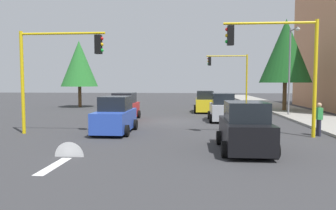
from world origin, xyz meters
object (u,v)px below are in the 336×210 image
Objects in this scene: traffic_signal_near_right at (56,61)px; car_red at (124,108)px; street_lamp_curbside at (291,62)px; traffic_signal_near_left at (279,55)px; car_yellow at (205,103)px; tree_roadside_mid at (286,51)px; tree_opposite_side at (79,64)px; pedestrian_crossing at (319,118)px; car_black at (245,129)px; traffic_signal_far_left at (231,70)px; car_silver at (222,108)px; car_blue at (115,116)px.

traffic_signal_near_right is 7.46m from car_red.
traffic_signal_near_right is 0.77× the size of street_lamp_curbside.
traffic_signal_near_left reaches higher than car_yellow.
tree_roadside_mid is 1.17× the size of tree_opposite_side.
tree_roadside_mid is 16.13m from car_red.
traffic_signal_near_left is 3.40× the size of pedestrian_crossing.
car_black is at bearing -31.56° from traffic_signal_near_left.
car_yellow is at bearing -156.87° from pedestrian_crossing.
tree_opposite_side is at bearing -112.55° from street_lamp_curbside.
tree_opposite_side is at bearing -110.56° from car_yellow.
traffic_signal_far_left is 14.20m from car_silver.
traffic_signal_far_left is at bearing 156.51° from car_blue.
traffic_signal_near_right is 0.63× the size of tree_roadside_mid.
car_yellow is (-3.30, -6.62, -3.45)m from street_lamp_curbside.
car_red is 5.91m from car_blue.
traffic_signal_near_left is 3.89m from pedestrian_crossing.
tree_roadside_mid reaches higher than traffic_signal_near_right.
tree_roadside_mid is 8.86m from car_yellow.
car_yellow reaches higher than pedestrian_crossing.
pedestrian_crossing is (17.57, 18.91, -3.87)m from tree_opposite_side.
traffic_signal_far_left is 16.85m from tree_opposite_side.
car_red is at bearing -43.47° from car_yellow.
traffic_signal_near_left reaches higher than traffic_signal_near_right.
car_silver and car_red have the same top height.
tree_roadside_mid is 21.39m from tree_opposite_side.
tree_opposite_side is at bearing -163.46° from traffic_signal_near_right.
car_blue is (5.86, 0.80, 0.00)m from car_red.
traffic_signal_far_left is 8.40m from car_yellow.
car_silver is at bearing 88.65° from car_red.
traffic_signal_near_right is at bearing -55.54° from car_silver.
car_black is (9.99, 7.06, 0.00)m from car_red.
pedestrian_crossing is at bearing 91.81° from traffic_signal_near_right.
tree_opposite_side reaches higher than car_black.
car_silver is at bearing -59.78° from street_lamp_curbside.
pedestrian_crossing is at bearing 101.05° from traffic_signal_near_left.
traffic_signal_far_left is at bearing 171.10° from car_silver.
street_lamp_curbside is at bearing 122.90° from traffic_signal_near_right.
traffic_signal_near_right reaches higher than car_red.
car_yellow is (5.09, 13.58, -3.88)m from tree_opposite_side.
car_black is at bearing 34.16° from tree_opposite_side.
traffic_signal_far_left is 10.96m from street_lamp_curbside.
street_lamp_curbside is at bearing 18.51° from traffic_signal_far_left.
tree_opposite_side is (-18.00, -16.71, 0.68)m from traffic_signal_near_left.
car_silver is at bearing -143.79° from pedestrian_crossing.
traffic_signal_far_left is at bearing -173.62° from pedestrian_crossing.
car_yellow is at bearing 156.74° from car_blue.
car_silver is at bearing 124.46° from traffic_signal_near_right.
traffic_signal_near_right is 1.50× the size of car_silver.
traffic_signal_near_right is 13.89m from pedestrian_crossing.
tree_opposite_side is 19.07m from car_silver.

